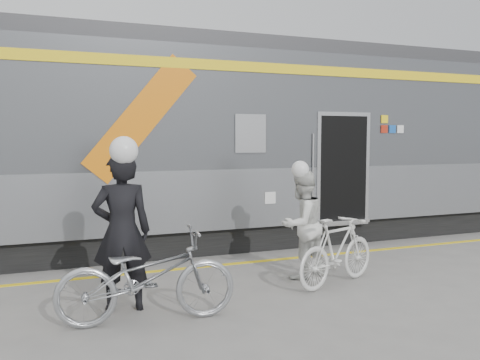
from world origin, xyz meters
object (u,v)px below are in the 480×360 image
bicycle_right (337,251)px  bicycle_left (147,276)px  man (122,232)px  woman (302,224)px

bicycle_right → bicycle_left: bearing=79.1°
man → bicycle_left: man is taller
man → bicycle_left: bearing=115.4°
man → bicycle_left: (0.20, -0.55, -0.45)m
bicycle_left → man: bearing=25.4°
bicycle_left → bicycle_right: bearing=-74.6°
bicycle_left → woman: bearing=-62.5°
man → woman: man is taller
man → woman: (2.81, 0.51, -0.16)m
man → bicycle_right: (3.11, -0.04, -0.49)m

